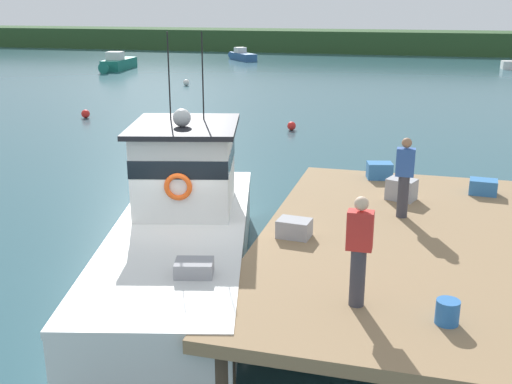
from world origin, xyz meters
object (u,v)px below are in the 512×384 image
at_px(deckhand_by_the_boat, 404,176).
at_px(mooring_buoy_channel_marker, 292,126).
at_px(deckhand_further_back, 359,249).
at_px(mooring_buoy_outer, 186,83).
at_px(crate_stack_near_edge, 483,187).
at_px(crate_single_by_cleat, 379,171).
at_px(main_fishing_boat, 183,227).
at_px(moored_boat_far_left, 117,63).
at_px(crate_single_far, 294,228).
at_px(mooring_buoy_spare_mooring, 86,114).
at_px(bait_bucket, 447,312).
at_px(moored_boat_outer_mooring, 242,56).
at_px(crate_stack_mid_dock, 401,189).

relative_size(deckhand_by_the_boat, mooring_buoy_channel_marker, 4.29).
height_order(deckhand_further_back, mooring_buoy_outer, deckhand_further_back).
height_order(crate_stack_near_edge, crate_single_by_cleat, crate_single_by_cleat).
xyz_separation_m(main_fishing_boat, moored_boat_far_left, (-20.41, 36.54, -0.48)).
bearing_deg(main_fishing_boat, crate_single_far, -10.75).
xyz_separation_m(crate_stack_near_edge, crate_single_by_cleat, (-2.37, 0.71, 0.03)).
relative_size(crate_stack_near_edge, mooring_buoy_channel_marker, 1.58).
height_order(deckhand_further_back, mooring_buoy_spare_mooring, deckhand_further_back).
bearing_deg(deckhand_further_back, mooring_buoy_outer, 115.42).
height_order(bait_bucket, moored_boat_outer_mooring, bait_bucket).
bearing_deg(mooring_buoy_spare_mooring, moored_boat_outer_mooring, 92.95).
distance_m(crate_stack_near_edge, mooring_buoy_spare_mooring, 21.15).
height_order(main_fishing_boat, bait_bucket, main_fishing_boat).
bearing_deg(mooring_buoy_channel_marker, bait_bucket, -71.89).
distance_m(crate_stack_mid_dock, mooring_buoy_outer, 30.09).
relative_size(deckhand_further_back, mooring_buoy_channel_marker, 4.29).
bearing_deg(deckhand_further_back, deckhand_by_the_boat, 83.31).
bearing_deg(bait_bucket, mooring_buoy_spare_mooring, 131.25).
bearing_deg(moored_boat_far_left, crate_stack_near_edge, -51.58).
height_order(crate_stack_mid_dock, deckhand_further_back, deckhand_further_back).
bearing_deg(crate_single_by_cleat, bait_bucket, -78.67).
bearing_deg(crate_stack_near_edge, moored_boat_far_left, 128.42).
distance_m(moored_boat_far_left, moored_boat_outer_mooring, 13.85).
bearing_deg(crate_stack_near_edge, moored_boat_outer_mooring, 112.83).
relative_size(crate_single_by_cleat, crate_single_far, 1.00).
xyz_separation_m(crate_stack_mid_dock, moored_boat_far_left, (-24.61, 34.16, -0.91)).
xyz_separation_m(crate_stack_mid_dock, mooring_buoy_outer, (-15.22, 25.93, -1.22)).
height_order(crate_single_far, moored_boat_far_left, crate_single_far).
relative_size(crate_stack_mid_dock, mooring_buoy_outer, 1.42).
distance_m(crate_single_by_cleat, mooring_buoy_outer, 28.41).
distance_m(main_fishing_boat, deckhand_by_the_boat, 4.55).
relative_size(crate_stack_near_edge, mooring_buoy_outer, 1.42).
distance_m(moored_boat_far_left, mooring_buoy_outer, 12.49).
relative_size(mooring_buoy_spare_mooring, mooring_buoy_channel_marker, 1.08).
xyz_separation_m(moored_boat_far_left, mooring_buoy_spare_mooring, (9.15, -21.05, -0.32)).
xyz_separation_m(bait_bucket, mooring_buoy_channel_marker, (-5.96, 18.24, -1.18)).
height_order(main_fishing_boat, mooring_buoy_channel_marker, main_fishing_boat).
xyz_separation_m(moored_boat_outer_mooring, mooring_buoy_spare_mooring, (1.69, -32.72, -0.21)).
bearing_deg(moored_boat_far_left, main_fishing_boat, -60.82).
relative_size(crate_single_by_cleat, mooring_buoy_spare_mooring, 1.47).
xyz_separation_m(crate_stack_near_edge, crate_single_far, (-3.60, -3.72, -0.00)).
xyz_separation_m(main_fishing_boat, deckhand_by_the_boat, (4.26, 1.21, 1.05)).
relative_size(deckhand_further_back, moored_boat_outer_mooring, 0.39).
bearing_deg(crate_single_far, bait_bucket, -44.73).
xyz_separation_m(main_fishing_boat, crate_stack_near_edge, (5.98, 3.27, 0.36)).
distance_m(main_fishing_boat, moored_boat_far_left, 41.85).
height_order(crate_single_far, deckhand_further_back, deckhand_further_back).
relative_size(bait_bucket, deckhand_by_the_boat, 0.21).
bearing_deg(deckhand_by_the_boat, crate_stack_mid_dock, 92.92).
bearing_deg(crate_single_far, crate_stack_mid_dock, 57.19).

